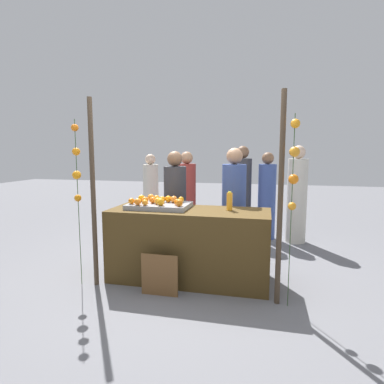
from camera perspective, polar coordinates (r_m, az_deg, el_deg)
The scene contains 32 objects.
ground_plane at distance 4.21m, azimuth -0.48°, elevation -15.18°, with size 24.00×24.00×0.00m, color slate.
stall_counter at distance 4.06m, azimuth -0.49°, elevation -9.35°, with size 1.96×0.74×0.89m, color #4C3819.
orange_tray at distance 4.08m, azimuth -5.81°, elevation -2.42°, with size 0.76×0.52×0.06m, color gray.
orange_0 at distance 3.97m, azimuth -9.61°, elevation -1.70°, with size 0.09×0.09×0.09m, color orange.
orange_1 at distance 4.22m, azimuth -6.32°, elevation -1.13°, with size 0.08×0.08×0.08m, color orange.
orange_2 at distance 4.14m, azimuth -4.23°, elevation -1.24°, with size 0.09×0.09×0.09m, color orange.
orange_3 at distance 4.11m, azimuth -1.97°, elevation -1.36°, with size 0.08×0.08×0.08m, color orange.
orange_4 at distance 4.30m, azimuth -7.30°, elevation -0.95°, with size 0.09×0.09×0.09m, color orange.
orange_5 at distance 3.92m, azimuth -2.66°, elevation -1.81°, with size 0.07×0.07×0.07m, color orange.
orange_6 at distance 3.93m, azimuth -8.33°, elevation -1.86°, with size 0.07×0.07×0.07m, color orange.
orange_7 at distance 4.10m, azimuth -3.24°, elevation -1.31°, with size 0.09×0.09×0.09m, color orange.
orange_8 at distance 4.25m, azimuth -8.94°, elevation -1.10°, with size 0.09×0.09×0.09m, color orange.
orange_9 at distance 3.83m, azimuth -2.26°, elevation -1.93°, with size 0.09×0.09×0.09m, color orange.
orange_10 at distance 4.09m, azimuth -8.34°, elevation -1.42°, with size 0.08×0.08×0.08m, color orange.
orange_11 at distance 4.00m, azimuth -6.09°, elevation -1.59°, with size 0.08×0.08×0.08m, color orange.
orange_12 at distance 4.07m, azimuth -6.97°, elevation -1.47°, with size 0.08×0.08×0.08m, color orange.
orange_13 at distance 4.12m, azimuth -5.31°, elevation -1.32°, with size 0.08×0.08×0.08m, color orange.
orange_14 at distance 3.89m, azimuth -5.57°, elevation -1.78°, with size 0.09×0.09×0.09m, color orange.
orange_15 at distance 4.05m, azimuth -10.68°, elevation -1.59°, with size 0.08×0.08×0.08m, color orange.
juice_bottle at distance 3.93m, azimuth 6.67°, elevation -1.65°, with size 0.07×0.07×0.23m.
chalkboard_sign at distance 3.72m, azimuth -5.76°, elevation -14.51°, with size 0.42×0.03×0.48m.
vendor_left at distance 4.67m, azimuth -3.00°, elevation -3.33°, with size 0.32×0.32×1.61m.
vendor_right at distance 4.52m, azimuth 7.40°, elevation -3.49°, with size 0.33×0.33×1.65m.
crowd_person_0 at distance 5.92m, azimuth 18.10°, elevation -0.99°, with size 0.34×0.34×1.70m.
crowd_person_1 at distance 6.04m, azimuth 8.84°, elevation -0.56°, with size 0.34×0.34×1.70m.
crowd_person_2 at distance 5.73m, azimuth -0.92°, elevation -1.38°, with size 0.32×0.32×1.60m.
crowd_person_3 at distance 6.57m, azimuth -7.29°, elevation -0.52°, with size 0.31×0.31×1.54m.
crowd_person_4 at distance 6.02m, azimuth 13.11°, elevation -1.21°, with size 0.32×0.32×1.58m.
canopy_post_left at distance 3.94m, azimuth -17.12°, elevation -0.33°, with size 0.06×0.06×2.22m, color #473828.
canopy_post_right at distance 3.41m, azimuth 15.40°, elevation -1.43°, with size 0.06×0.06×2.22m, color #473828.
garland_strand_left at distance 3.97m, azimuth -19.81°, elevation 4.41°, with size 0.10×0.10×1.97m.
garland_strand_right at distance 3.34m, azimuth 17.62°, elevation 4.75°, with size 0.10×0.11×1.97m.
Camera 1 is at (0.92, -3.78, 1.61)m, focal length 30.08 mm.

